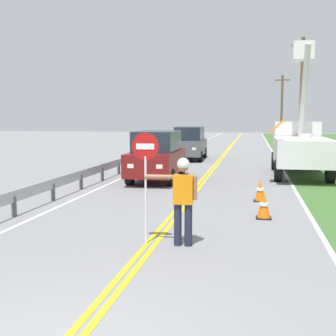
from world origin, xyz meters
TOP-DOWN VIEW (x-y plane):
  - centerline_yellow_left at (-0.09, 20.00)m, footprint 0.11×110.00m
  - centerline_yellow_right at (0.09, 20.00)m, footprint 0.11×110.00m
  - edge_line_right at (3.60, 20.00)m, footprint 0.12×110.00m
  - edge_line_left at (-3.60, 20.00)m, footprint 0.12×110.00m
  - flagger_worker at (0.65, 4.41)m, footprint 1.09×0.26m
  - stop_sign_paddle at (-0.11, 4.36)m, footprint 0.56×0.04m
  - utility_bucket_truck at (4.18, 16.70)m, footprint 2.75×6.84m
  - oncoming_suv_nearest at (-1.93, 13.55)m, footprint 1.98×4.64m
  - oncoming_suv_second at (-1.96, 23.16)m, footprint 1.99×4.64m
  - utility_pole_mid at (5.70, 31.24)m, footprint 1.80×0.28m
  - utility_pole_far at (5.48, 51.45)m, footprint 1.80×0.28m
  - traffic_cone_lead at (2.36, 7.22)m, footprint 0.40×0.40m
  - traffic_cone_mid at (2.30, 9.63)m, footprint 0.40×0.40m
  - guardrail_left_shoulder at (-4.20, 16.41)m, footprint 0.10×32.00m

SIDE VIEW (x-z plane):
  - centerline_yellow_left at x=-0.09m, z-range 0.00..0.01m
  - centerline_yellow_right at x=0.09m, z-range 0.00..0.01m
  - edge_line_right at x=3.60m, z-range 0.00..0.01m
  - edge_line_left at x=-3.60m, z-range 0.00..0.01m
  - traffic_cone_lead at x=2.36m, z-range -0.01..0.69m
  - traffic_cone_mid at x=2.30m, z-range -0.01..0.69m
  - guardrail_left_shoulder at x=-4.20m, z-range 0.16..0.87m
  - flagger_worker at x=0.65m, z-range 0.13..1.96m
  - oncoming_suv_nearest at x=-1.93m, z-range 0.01..2.11m
  - oncoming_suv_second at x=-1.96m, z-range 0.01..2.11m
  - utility_bucket_truck at x=4.18m, z-range -1.59..4.45m
  - stop_sign_paddle at x=-0.11m, z-range 0.54..2.87m
  - utility_pole_far at x=5.48m, z-range 0.18..8.17m
  - utility_pole_mid at x=5.70m, z-range 0.19..9.08m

